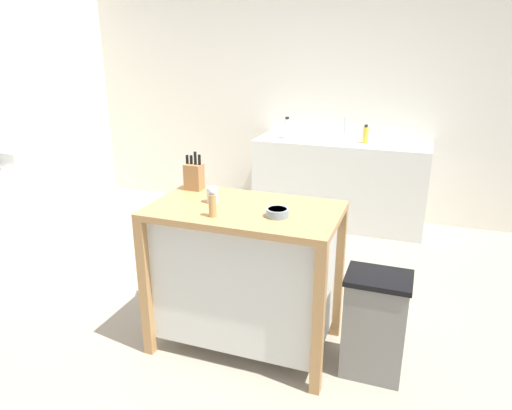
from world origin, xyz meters
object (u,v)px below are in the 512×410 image
Objects in this scene: sink_faucet at (345,128)px; bowl_ceramic_small at (277,212)px; knife_block at (194,176)px; trash_bin at (375,324)px; kitchen_island at (245,270)px; bottle_spray_cleaner at (287,128)px; pepper_grinder at (213,204)px; bottle_hand_soap at (365,135)px; drinking_cup at (212,195)px.

bowl_ceramic_small is at bearing -88.68° from sink_faucet.
knife_block is 1.15× the size of sink_faucet.
trash_bin is (1.24, -0.23, -0.70)m from knife_block.
knife_block reaches higher than kitchen_island.
bowl_ceramic_small is 2.43m from bottle_spray_cleaner.
bottle_hand_soap is at bearing 78.33° from pepper_grinder.
kitchen_island is at bearing -27.07° from knife_block.
trash_bin is 2.83× the size of bottle_spray_cleaner.
trash_bin is at bearing 6.73° from bowl_ceramic_small.
knife_block is 1.62× the size of pepper_grinder.
pepper_grinder is (-0.34, -0.12, 0.05)m from bowl_ceramic_small.
knife_block is 0.40× the size of trash_bin.
sink_faucet is at bearing 74.91° from knife_block.
drinking_cup is at bearing -85.23° from bottle_spray_cleaner.
trash_bin is at bearing -62.23° from bottle_spray_cleaner.
knife_block is 2.23m from bottle_hand_soap.
knife_block is 2.32m from sink_faucet.
kitchen_island reaches higher than trash_bin.
kitchen_island is at bearing -5.39° from drinking_cup.
bottle_hand_soap is at bearing 67.88° from knife_block.
bottle_spray_cleaner is at bearing 88.96° from knife_block.
bowl_ceramic_small is 0.69× the size of bottle_hand_soap.
pepper_grinder is (0.10, -0.22, 0.03)m from drinking_cup.
knife_block is 0.53m from pepper_grinder.
bottle_spray_cleaner is (-0.40, 2.27, 0.48)m from kitchen_island.
bottle_spray_cleaner reaches higher than bottle_hand_soap.
knife_block is at bearing 127.76° from pepper_grinder.
bottle_spray_cleaner is (-1.20, 2.28, 0.68)m from trash_bin.
knife_block is 2.04m from bottle_spray_cleaner.
knife_block is 0.73m from bowl_ceramic_small.
bottle_hand_soap is (0.51, 2.48, -0.03)m from pepper_grinder.
drinking_cup is at bearing 178.31° from trash_bin.
knife_block reaches higher than bowl_ceramic_small.
kitchen_island is 2.52m from sink_faucet.
trash_bin is (0.91, 0.19, -0.68)m from pepper_grinder.
pepper_grinder is 2.48m from bottle_spray_cleaner.
trash_bin is 2.42m from bottle_hand_soap.
bottle_hand_soap is (0.61, 2.27, 0.00)m from drinking_cup.
kitchen_island is at bearing -99.93° from bottle_hand_soap.
drinking_cup is 0.24m from pepper_grinder.
knife_block is 2.69× the size of drinking_cup.
knife_block is at bearing 169.30° from trash_bin.
sink_faucet is at bearing 91.32° from bowl_ceramic_small.
knife_block is 1.37× the size of bottle_hand_soap.
bowl_ceramic_small is 2.54m from sink_faucet.
knife_block is 1.14× the size of bottle_spray_cleaner.
bowl_ceramic_small is at bearing -75.04° from bottle_spray_cleaner.
bowl_ceramic_small is at bearing -94.23° from bottle_hand_soap.
pepper_grinder is at bearing -95.98° from sink_faucet.
bowl_ceramic_small is 0.57× the size of bottle_spray_cleaner.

